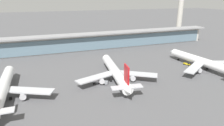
% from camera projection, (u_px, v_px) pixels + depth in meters
% --- Properties ---
extents(ground_plane, '(1200.00, 1200.00, 0.00)m').
position_uv_depth(ground_plane, '(121.00, 84.00, 111.01)').
color(ground_plane, '#515154').
extents(airliner_left_stand, '(46.59, 60.45, 16.13)m').
position_uv_depth(airliner_left_stand, '(2.00, 89.00, 92.64)').
color(airliner_left_stand, white).
rests_on(airliner_left_stand, ground).
extents(airliner_centre_stand, '(46.21, 60.53, 16.13)m').
position_uv_depth(airliner_centre_stand, '(115.00, 72.00, 114.10)').
color(airliner_centre_stand, white).
rests_on(airliner_centre_stand, ground).
extents(airliner_right_stand, '(46.31, 60.57, 16.13)m').
position_uv_depth(airliner_right_stand, '(203.00, 62.00, 131.19)').
color(airliner_right_stand, white).
rests_on(airliner_right_stand, ground).
extents(service_truck_near_nose_red, '(6.81, 3.80, 2.70)m').
position_uv_depth(service_truck_near_nose_red, '(139.00, 75.00, 121.69)').
color(service_truck_near_nose_red, '#B21E1E').
rests_on(service_truck_near_nose_red, ground).
extents(service_truck_by_tail_yellow, '(3.99, 6.77, 2.70)m').
position_uv_depth(service_truck_by_tail_yellow, '(187.00, 64.00, 140.84)').
color(service_truck_by_tail_yellow, yellow).
rests_on(service_truck_by_tail_yellow, ground).
extents(service_truck_on_taxiway_grey, '(8.64, 6.07, 2.95)m').
position_uv_depth(service_truck_on_taxiway_grey, '(99.00, 81.00, 109.88)').
color(service_truck_on_taxiway_grey, gray).
rests_on(service_truck_on_taxiway_grey, ground).
extents(terminal_building, '(248.22, 12.80, 15.20)m').
position_uv_depth(terminal_building, '(87.00, 41.00, 178.33)').
color(terminal_building, beige).
rests_on(terminal_building, ground).
extents(control_tower, '(12.00, 12.00, 68.49)m').
position_uv_depth(control_tower, '(181.00, 4.00, 247.13)').
color(control_tower, beige).
rests_on(control_tower, ground).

